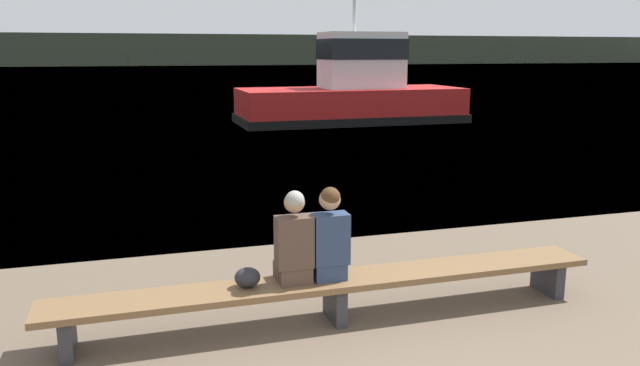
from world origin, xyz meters
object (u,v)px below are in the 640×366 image
Objects in this scene: person_left at (294,243)px; tugboat_red at (353,94)px; person_right at (329,238)px; shopping_bag at (247,277)px; bench_main at (335,286)px.

tugboat_red is (6.92, 17.39, 0.21)m from person_left.
tugboat_red is at bearing 69.35° from person_right.
shopping_bag is (-0.48, 0.01, -0.32)m from person_left.
bench_main is 18.58m from tugboat_red.
tugboat_red is at bearing 66.93° from shopping_bag.
person_right is at bearing -0.17° from person_left.
person_left is at bearing 179.83° from person_right.
person_left is at bearing 179.45° from bench_main.
tugboat_red is at bearing 68.30° from person_left.
person_right is 3.79× the size of shopping_bag.
bench_main is 0.66× the size of tugboat_red.
person_left is 0.58m from shopping_bag.
person_left is 0.11× the size of tugboat_red.
person_right reaches higher than shopping_bag.
bench_main is 22.58× the size of shopping_bag.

